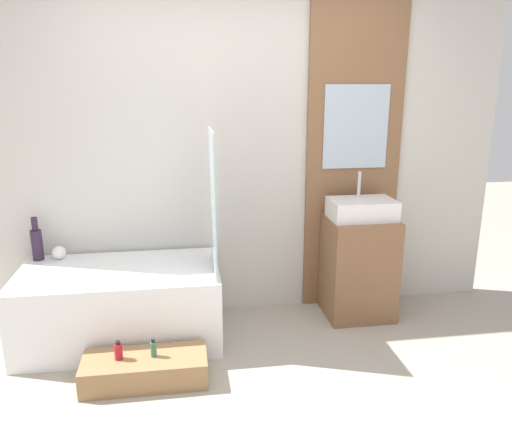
% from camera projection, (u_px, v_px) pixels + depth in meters
% --- Properties ---
extents(ground_plane, '(12.00, 12.00, 0.00)m').
position_uv_depth(ground_plane, '(270.00, 434.00, 2.63)').
color(ground_plane, '#A39989').
extents(wall_tiled_back, '(4.20, 0.06, 2.60)m').
position_uv_depth(wall_tiled_back, '(234.00, 148.00, 3.78)').
color(wall_tiled_back, beige).
rests_on(wall_tiled_back, ground_plane).
extents(wall_wood_accent, '(0.75, 0.04, 2.60)m').
position_uv_depth(wall_wood_accent, '(354.00, 145.00, 3.86)').
color(wall_wood_accent, brown).
rests_on(wall_wood_accent, ground_plane).
extents(bathtub, '(1.37, 0.75, 0.53)m').
position_uv_depth(bathtub, '(121.00, 304.00, 3.53)').
color(bathtub, white).
rests_on(bathtub, ground_plane).
extents(glass_shower_screen, '(0.01, 0.53, 0.96)m').
position_uv_depth(glass_shower_screen, '(212.00, 202.00, 3.34)').
color(glass_shower_screen, silver).
rests_on(glass_shower_screen, bathtub).
extents(wooden_step_bench, '(0.76, 0.32, 0.17)m').
position_uv_depth(wooden_step_bench, '(145.00, 369.00, 3.07)').
color(wooden_step_bench, '#997047').
rests_on(wooden_step_bench, ground_plane).
extents(vanity_cabinet, '(0.51, 0.45, 0.79)m').
position_uv_depth(vanity_cabinet, '(358.00, 267.00, 3.88)').
color(vanity_cabinet, brown).
rests_on(vanity_cabinet, ground_plane).
extents(sink, '(0.48, 0.32, 0.35)m').
position_uv_depth(sink, '(362.00, 209.00, 3.75)').
color(sink, white).
rests_on(sink, vanity_cabinet).
extents(vase_tall_dark, '(0.08, 0.08, 0.32)m').
position_uv_depth(vase_tall_dark, '(37.00, 243.00, 3.61)').
color(vase_tall_dark, '#2D1E33').
rests_on(vase_tall_dark, bathtub).
extents(vase_round_light, '(0.10, 0.10, 0.10)m').
position_uv_depth(vase_round_light, '(59.00, 253.00, 3.64)').
color(vase_round_light, white).
rests_on(vase_round_light, bathtub).
extents(bottle_soap_primary, '(0.05, 0.05, 0.12)m').
position_uv_depth(bottle_soap_primary, '(118.00, 351.00, 3.01)').
color(bottle_soap_primary, '#B21928').
rests_on(bottle_soap_primary, wooden_step_bench).
extents(bottle_soap_secondary, '(0.04, 0.04, 0.12)m').
position_uv_depth(bottle_soap_secondary, '(153.00, 349.00, 3.04)').
color(bottle_soap_secondary, '#38704C').
rests_on(bottle_soap_secondary, wooden_step_bench).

